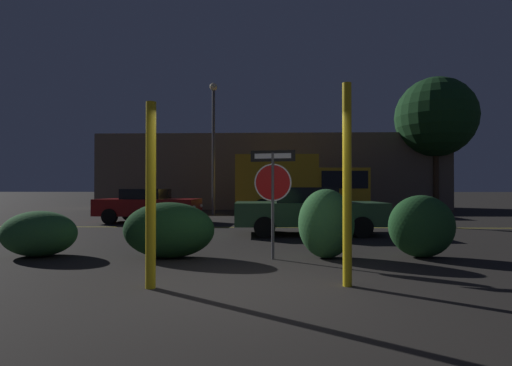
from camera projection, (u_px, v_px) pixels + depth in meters
The scene contains 15 objects.
ground_plane at pixel (249, 290), 5.45m from camera, with size 260.00×260.00×0.00m, color black.
road_center_stripe at pixel (261, 227), 14.10m from camera, with size 33.06×0.12×0.01m, color gold.
stop_sign at pixel (273, 182), 7.85m from camera, with size 0.88×0.18×2.14m.
yellow_pole_left at pixel (151, 195), 5.59m from camera, with size 0.14×0.14×2.61m, color yellow.
yellow_pole_right at pixel (347, 184), 5.70m from camera, with size 0.13×0.13×2.91m, color yellow.
hedge_bush_0 at pixel (39, 234), 8.16m from camera, with size 1.52×1.16×0.93m, color #2D6633.
hedge_bush_1 at pixel (169, 230), 7.98m from camera, with size 1.83×1.05×1.11m, color #19421E.
hedge_bush_2 at pixel (326, 223), 7.97m from camera, with size 1.11×1.00×1.38m, color #2D6633.
hedge_bush_3 at pixel (422, 226), 8.04m from camera, with size 1.32×0.92×1.26m, color #1E4C23.
passing_car_1 at pixel (149, 205), 16.08m from camera, with size 4.13×2.19×1.36m.
passing_car_2 at pixel (308, 210), 12.06m from camera, with size 4.57×2.21×1.42m.
delivery_truck at pixel (301, 183), 21.06m from camera, with size 6.80×2.48×3.11m.
street_lamp at pixel (213, 133), 20.90m from camera, with size 0.41×0.41×6.91m.
tree_0 at pixel (436, 117), 24.98m from camera, with size 4.97×4.97×8.32m.
building_backdrop at pixel (271, 173), 27.62m from camera, with size 22.87×4.55×4.91m, color #6B5B4C.
Camera 1 is at (0.27, -5.47, 1.40)m, focal length 28.00 mm.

